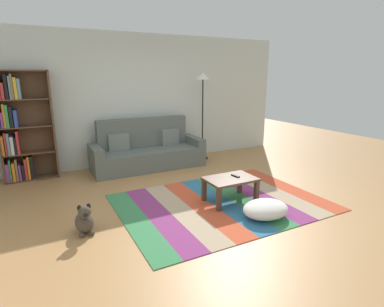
{
  "coord_description": "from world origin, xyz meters",
  "views": [
    {
      "loc": [
        -2.11,
        -3.82,
        1.86
      ],
      "look_at": [
        0.08,
        0.36,
        0.65
      ],
      "focal_mm": 28.61,
      "sensor_mm": 36.0,
      "label": 1
    }
  ],
  "objects_px": {
    "tv_remote": "(235,176)",
    "standing_lamp": "(203,88)",
    "dog": "(84,220)",
    "coffee_table": "(230,182)",
    "couch": "(147,151)",
    "bookshelf": "(19,129)",
    "pouf": "(265,209)"
  },
  "relations": [
    {
      "from": "tv_remote",
      "to": "standing_lamp",
      "type": "bearing_deg",
      "value": 64.51
    },
    {
      "from": "standing_lamp",
      "to": "dog",
      "type": "bearing_deg",
      "value": -141.87
    },
    {
      "from": "coffee_table",
      "to": "dog",
      "type": "height_order",
      "value": "dog"
    },
    {
      "from": "couch",
      "to": "dog",
      "type": "xyz_separation_m",
      "value": [
        -1.6,
        -2.25,
        -0.18
      ]
    },
    {
      "from": "bookshelf",
      "to": "pouf",
      "type": "bearing_deg",
      "value": -48.57
    },
    {
      "from": "tv_remote",
      "to": "bookshelf",
      "type": "bearing_deg",
      "value": 130.31
    },
    {
      "from": "bookshelf",
      "to": "coffee_table",
      "type": "xyz_separation_m",
      "value": [
        2.73,
        -2.57,
        -0.64
      ]
    },
    {
      "from": "couch",
      "to": "bookshelf",
      "type": "xyz_separation_m",
      "value": [
        -2.24,
        0.28,
        0.61
      ]
    },
    {
      "from": "coffee_table",
      "to": "standing_lamp",
      "type": "distance_m",
      "value": 2.8
    },
    {
      "from": "standing_lamp",
      "to": "coffee_table",
      "type": "bearing_deg",
      "value": -109.83
    },
    {
      "from": "coffee_table",
      "to": "dog",
      "type": "distance_m",
      "value": 2.1
    },
    {
      "from": "couch",
      "to": "standing_lamp",
      "type": "xyz_separation_m",
      "value": [
        1.34,
        0.05,
        1.26
      ]
    },
    {
      "from": "bookshelf",
      "to": "coffee_table",
      "type": "height_order",
      "value": "bookshelf"
    },
    {
      "from": "dog",
      "to": "tv_remote",
      "type": "bearing_deg",
      "value": -0.29
    },
    {
      "from": "couch",
      "to": "dog",
      "type": "bearing_deg",
      "value": -125.44
    },
    {
      "from": "coffee_table",
      "to": "standing_lamp",
      "type": "relative_size",
      "value": 0.39
    },
    {
      "from": "tv_remote",
      "to": "pouf",
      "type": "bearing_deg",
      "value": -96.97
    },
    {
      "from": "dog",
      "to": "coffee_table",
      "type": "bearing_deg",
      "value": -1.05
    },
    {
      "from": "pouf",
      "to": "tv_remote",
      "type": "xyz_separation_m",
      "value": [
        -0.01,
        0.69,
        0.27
      ]
    },
    {
      "from": "couch",
      "to": "tv_remote",
      "type": "bearing_deg",
      "value": -75.17
    },
    {
      "from": "bookshelf",
      "to": "tv_remote",
      "type": "relative_size",
      "value": 13.02
    },
    {
      "from": "coffee_table",
      "to": "tv_remote",
      "type": "distance_m",
      "value": 0.14
    },
    {
      "from": "standing_lamp",
      "to": "tv_remote",
      "type": "xyz_separation_m",
      "value": [
        -0.74,
        -2.32,
        -1.2
      ]
    },
    {
      "from": "bookshelf",
      "to": "standing_lamp",
      "type": "height_order",
      "value": "bookshelf"
    },
    {
      "from": "couch",
      "to": "dog",
      "type": "relative_size",
      "value": 5.69
    },
    {
      "from": "pouf",
      "to": "standing_lamp",
      "type": "relative_size",
      "value": 0.34
    },
    {
      "from": "bookshelf",
      "to": "dog",
      "type": "bearing_deg",
      "value": -75.81
    },
    {
      "from": "dog",
      "to": "tv_remote",
      "type": "xyz_separation_m",
      "value": [
        2.2,
        -0.01,
        0.23
      ]
    },
    {
      "from": "coffee_table",
      "to": "dog",
      "type": "xyz_separation_m",
      "value": [
        -2.09,
        0.04,
        -0.15
      ]
    },
    {
      "from": "couch",
      "to": "pouf",
      "type": "distance_m",
      "value": 3.02
    },
    {
      "from": "couch",
      "to": "coffee_table",
      "type": "distance_m",
      "value": 2.34
    },
    {
      "from": "pouf",
      "to": "dog",
      "type": "height_order",
      "value": "dog"
    }
  ]
}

